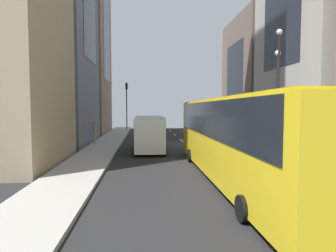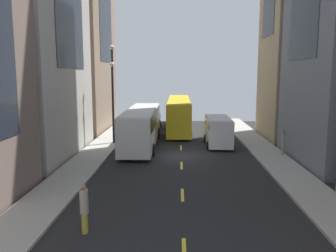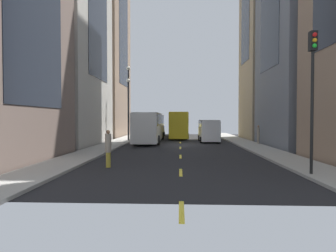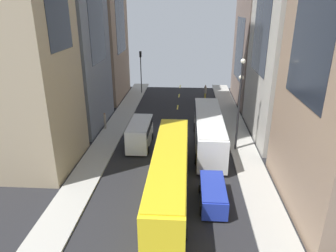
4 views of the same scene
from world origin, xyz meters
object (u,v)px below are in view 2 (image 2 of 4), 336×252
at_px(delivery_van_white, 218,129).
at_px(pedestrian_crossing_near, 84,207).
at_px(city_bus_white, 142,124).
at_px(pedestrian_walking_far, 283,142).
at_px(streetcar_yellow, 179,112).
at_px(car_blue_0, 152,121).

height_order(delivery_van_white, pedestrian_crossing_near, delivery_van_white).
height_order(city_bus_white, pedestrian_walking_far, city_bus_white).
xyz_separation_m(streetcar_yellow, delivery_van_white, (3.55, -8.74, -0.61)).
height_order(city_bus_white, streetcar_yellow, streetcar_yellow).
bearing_deg(delivery_van_white, city_bus_white, -177.18).
xyz_separation_m(delivery_van_white, car_blue_0, (-6.68, 9.50, -0.58)).
height_order(city_bus_white, pedestrian_crossing_near, city_bus_white).
height_order(streetcar_yellow, pedestrian_walking_far, streetcar_yellow).
distance_m(delivery_van_white, car_blue_0, 11.63).
relative_size(car_blue_0, pedestrian_walking_far, 2.28).
distance_m(delivery_van_white, pedestrian_crossing_near, 19.19).
bearing_deg(streetcar_yellow, pedestrian_crossing_near, -98.30).
bearing_deg(streetcar_yellow, delivery_van_white, -67.87).
bearing_deg(delivery_van_white, pedestrian_walking_far, -41.05).
bearing_deg(delivery_van_white, pedestrian_crossing_near, -112.72).
bearing_deg(streetcar_yellow, pedestrian_walking_far, -57.33).
distance_m(streetcar_yellow, pedestrian_walking_far, 15.21).
height_order(city_bus_white, delivery_van_white, city_bus_white).
bearing_deg(city_bus_white, pedestrian_walking_far, -17.79).
xyz_separation_m(city_bus_white, delivery_van_white, (6.89, 0.34, -0.50)).
bearing_deg(pedestrian_walking_far, pedestrian_crossing_near, -107.42).
relative_size(city_bus_white, pedestrian_crossing_near, 5.94).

